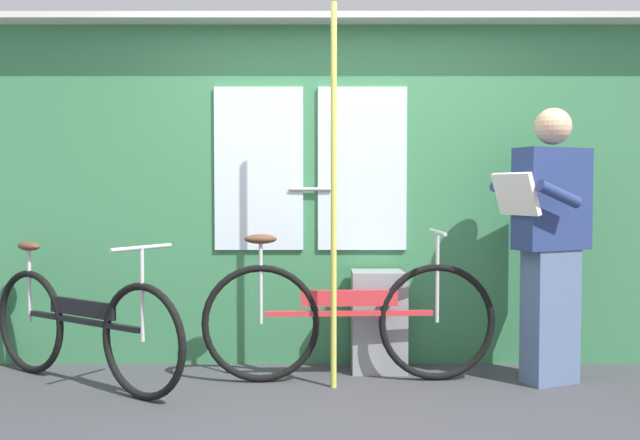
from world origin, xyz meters
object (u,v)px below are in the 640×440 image
at_px(passenger_reading_newspaper, 548,239).
at_px(handrail_pole, 331,197).
at_px(trash_bin_by_wall, 377,321).
at_px(bicycle_near_door, 346,319).
at_px(bicycle_leaning_behind, 79,327).

xyz_separation_m(passenger_reading_newspaper, handrail_pole, (-1.33, -0.10, 0.26)).
distance_m(trash_bin_by_wall, handrail_pole, 0.96).
xyz_separation_m(passenger_reading_newspaper, trash_bin_by_wall, (-1.03, 0.29, -0.56)).
distance_m(passenger_reading_newspaper, handrail_pole, 1.36).
bearing_deg(trash_bin_by_wall, bicycle_near_door, -129.97).
bearing_deg(bicycle_leaning_behind, bicycle_near_door, 37.02).
bearing_deg(bicycle_near_door, handrail_pole, -126.63).
relative_size(passenger_reading_newspaper, handrail_pole, 0.74).
relative_size(bicycle_near_door, bicycle_leaning_behind, 1.25).
bearing_deg(bicycle_near_door, passenger_reading_newspaper, -4.10).
bearing_deg(passenger_reading_newspaper, bicycle_leaning_behind, -23.12).
height_order(trash_bin_by_wall, handrail_pole, handrail_pole).
height_order(bicycle_leaning_behind, handrail_pole, handrail_pole).
bearing_deg(bicycle_leaning_behind, passenger_reading_newspaper, 34.95).
bearing_deg(handrail_pole, passenger_reading_newspaper, 4.22).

